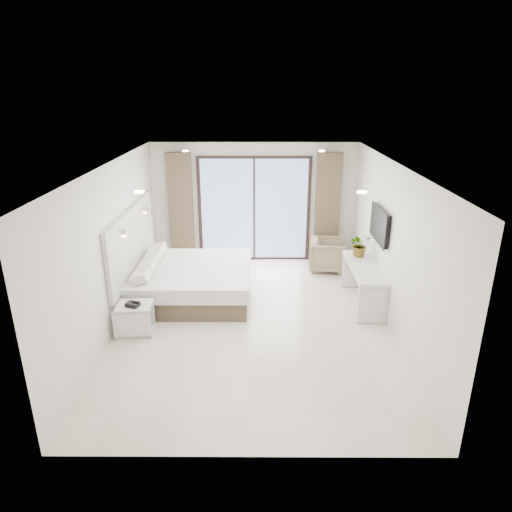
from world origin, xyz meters
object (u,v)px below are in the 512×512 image
object	(u,v)px
bed	(191,281)
armchair	(328,253)
console_desk	(364,276)
nightstand	(135,319)

from	to	relation	value
bed	armchair	bearing A→B (deg)	26.65
bed	console_desk	bearing A→B (deg)	-4.98
console_desk	armchair	bearing A→B (deg)	103.51
armchair	console_desk	bearing A→B (deg)	-157.33
armchair	nightstand	bearing A→B (deg)	137.37
armchair	bed	bearing A→B (deg)	125.81
bed	armchair	distance (m)	3.16
nightstand	console_desk	xyz separation A→B (m)	(3.97, 1.10, 0.31)
bed	console_desk	size ratio (longest dim) A/B	1.32
bed	armchair	world-z (taller)	armchair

